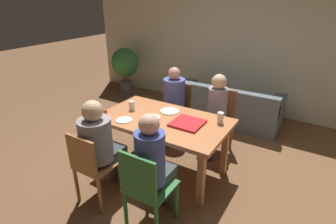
% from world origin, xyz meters
% --- Properties ---
extents(ground_plane, '(20.00, 20.00, 0.00)m').
position_xyz_m(ground_plane, '(0.00, 0.00, 0.00)').
color(ground_plane, brown).
extents(back_wall, '(6.74, 0.12, 2.81)m').
position_xyz_m(back_wall, '(0.00, 2.64, 1.41)').
color(back_wall, beige).
rests_on(back_wall, ground).
extents(dining_table, '(1.62, 0.94, 0.76)m').
position_xyz_m(dining_table, '(0.00, 0.00, 0.67)').
color(dining_table, '#C07243').
rests_on(dining_table, ground).
extents(chair_0, '(0.46, 0.38, 0.93)m').
position_xyz_m(chair_0, '(0.38, 0.89, 0.50)').
color(chair_0, brown).
rests_on(chair_0, ground).
extents(person_0, '(0.28, 0.47, 1.19)m').
position_xyz_m(person_0, '(0.38, 0.76, 0.70)').
color(person_0, '#382D42').
rests_on(person_0, ground).
extents(chair_1, '(0.41, 0.45, 0.89)m').
position_xyz_m(chair_1, '(-0.34, -0.91, 0.50)').
color(chair_1, '#9D6738').
rests_on(chair_1, ground).
extents(person_1, '(0.35, 0.52, 1.21)m').
position_xyz_m(person_1, '(-0.34, -0.77, 0.72)').
color(person_1, '#343A3A').
rests_on(person_1, ground).
extents(chair_2, '(0.41, 0.42, 0.89)m').
position_xyz_m(chair_2, '(-0.34, 0.92, 0.47)').
color(chair_2, brown).
rests_on(chair_2, ground).
extents(person_2, '(0.33, 0.52, 1.18)m').
position_xyz_m(person_2, '(-0.34, 0.78, 0.70)').
color(person_2, '#2F3E47').
rests_on(person_2, ground).
extents(chair_3, '(0.42, 0.43, 0.92)m').
position_xyz_m(chair_3, '(0.38, -0.93, 0.51)').
color(chair_3, '#2C6E34').
rests_on(chair_3, ground).
extents(person_3, '(0.29, 0.48, 1.24)m').
position_xyz_m(person_3, '(0.38, -0.79, 0.72)').
color(person_3, '#384443').
rests_on(person_3, ground).
extents(pizza_box_0, '(0.36, 0.36, 0.03)m').
position_xyz_m(pizza_box_0, '(0.32, 0.02, 0.78)').
color(pizza_box_0, red).
rests_on(pizza_box_0, dining_table).
extents(plate_0, '(0.20, 0.20, 0.01)m').
position_xyz_m(plate_0, '(-0.39, -0.30, 0.77)').
color(plate_0, white).
rests_on(plate_0, dining_table).
extents(plate_1, '(0.21, 0.21, 0.03)m').
position_xyz_m(plate_1, '(-0.14, -0.06, 0.77)').
color(plate_1, white).
rests_on(plate_1, dining_table).
extents(plate_2, '(0.25, 0.25, 0.01)m').
position_xyz_m(plate_2, '(-0.05, 0.23, 0.77)').
color(plate_2, white).
rests_on(plate_2, dining_table).
extents(drinking_glass_0, '(0.07, 0.07, 0.12)m').
position_xyz_m(drinking_glass_0, '(-0.64, -0.37, 0.82)').
color(drinking_glass_0, '#BC4C2A').
rests_on(drinking_glass_0, dining_table).
extents(drinking_glass_1, '(0.08, 0.08, 0.12)m').
position_xyz_m(drinking_glass_1, '(-0.51, 0.01, 0.82)').
color(drinking_glass_1, silver).
rests_on(drinking_glass_1, dining_table).
extents(drinking_glass_2, '(0.08, 0.08, 0.14)m').
position_xyz_m(drinking_glass_2, '(0.65, 0.25, 0.83)').
color(drinking_glass_2, silver).
rests_on(drinking_glass_2, dining_table).
extents(couch, '(1.93, 0.77, 0.71)m').
position_xyz_m(couch, '(0.15, 1.88, 0.27)').
color(couch, slate).
rests_on(couch, ground).
extents(potted_plant, '(0.61, 0.61, 1.06)m').
position_xyz_m(potted_plant, '(-2.42, 2.14, 0.68)').
color(potted_plant, '#545059').
rests_on(potted_plant, ground).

